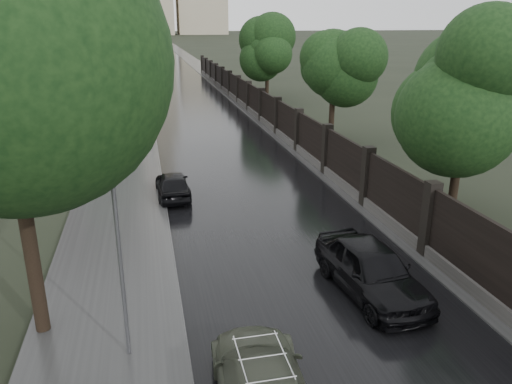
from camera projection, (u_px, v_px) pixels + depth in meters
name	position (u px, v px, depth m)	size (l,w,h in m)	color
ground	(362.00, 366.00, 11.86)	(800.00, 800.00, 0.00)	black
road	(152.00, 42.00, 187.14)	(8.00, 420.00, 0.02)	black
sidewalk_left	(136.00, 42.00, 185.87)	(4.00, 420.00, 0.16)	#2D2D2D
verge_right	(167.00, 42.00, 188.26)	(3.00, 420.00, 0.08)	#2D2D2D
fence_right	(256.00, 105.00, 42.01)	(0.45, 75.72, 2.70)	#383533
tree_left_near	(4.00, 85.00, 10.96)	(5.44, 5.44, 9.16)	black
tree_left_far	(93.00, 57.00, 36.17)	(4.25, 4.25, 7.39)	black
tree_right_a	(466.00, 98.00, 19.17)	(4.08, 4.08, 7.01)	black
tree_right_b	(334.00, 67.00, 32.09)	(4.08, 4.08, 7.01)	black
tree_right_c	(267.00, 51.00, 48.70)	(4.08, 4.08, 7.01)	black
lamp_post	(120.00, 259.00, 11.25)	(0.25, 0.12, 5.11)	#59595E
traffic_light	(149.00, 106.00, 33.25)	(0.16, 0.32, 4.00)	#59595E
hatchback_left	(173.00, 185.00, 22.94)	(1.47, 3.66, 1.25)	black
car_right_near	(371.00, 269.00, 14.75)	(1.89, 4.69, 1.60)	black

